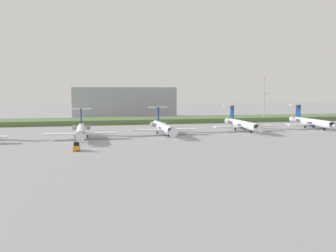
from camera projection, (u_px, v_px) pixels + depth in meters
ground_plane at (158, 129)px, 147.50m from camera, size 500.00×500.00×0.00m
grass_berm at (146, 120)px, 177.74m from camera, size 320.00×20.00×2.04m
regional_jet_second at (81, 131)px, 119.96m from camera, size 22.81×31.00×9.00m
regional_jet_third at (163, 127)px, 131.09m from camera, size 22.81×31.00×9.00m
regional_jet_fourth at (242, 124)px, 142.21m from camera, size 22.81×31.00×9.00m
regional_jet_fifth at (312, 122)px, 150.95m from camera, size 22.81×31.00×9.00m
antenna_mast at (264, 103)px, 181.82m from camera, size 4.40×0.50×20.70m
distant_hangar at (124, 102)px, 208.84m from camera, size 54.55×20.23×16.29m
baggage_tug at (77, 147)px, 96.82m from camera, size 1.72×3.20×2.30m
safety_cone_front_marker at (266, 137)px, 122.96m from camera, size 0.44×0.44×0.55m
safety_cone_mid_marker at (277, 136)px, 123.38m from camera, size 0.44×0.44×0.55m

